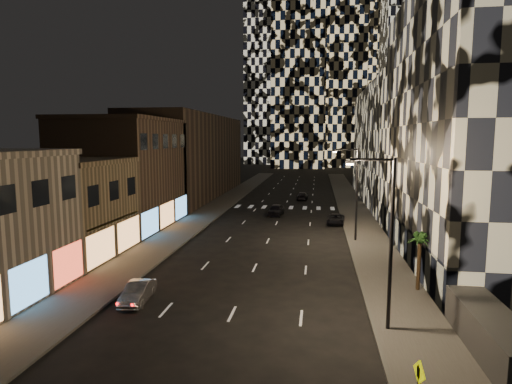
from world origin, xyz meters
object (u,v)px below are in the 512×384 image
(car_silver_parked, at_px, (138,292))
(car_dark_midlane, at_px, (276,210))
(car_dark_oncoming, at_px, (302,196))
(palm_tree, at_px, (420,242))
(streetlight_far, at_px, (354,188))
(streetlight_near, at_px, (387,232))
(car_dark_rightlane, at_px, (336,219))
(ped_sign, at_px, (419,383))

(car_silver_parked, relative_size, car_dark_midlane, 0.87)
(car_dark_oncoming, relative_size, palm_tree, 1.10)
(streetlight_far, xyz_separation_m, palm_tree, (3.15, -13.68, -2.00))
(streetlight_near, relative_size, car_dark_midlane, 2.09)
(streetlight_near, height_order, car_dark_rightlane, streetlight_near)
(car_dark_midlane, height_order, palm_tree, palm_tree)
(car_dark_midlane, bearing_deg, car_dark_rightlane, -26.07)
(ped_sign, bearing_deg, car_dark_oncoming, 84.05)
(streetlight_near, distance_m, car_dark_rightlane, 28.89)
(streetlight_far, bearing_deg, streetlight_near, -90.00)
(ped_sign, bearing_deg, car_dark_rightlane, 80.10)
(car_dark_midlane, bearing_deg, car_silver_parked, -94.05)
(ped_sign, bearing_deg, car_dark_midlane, 90.19)
(car_silver_parked, height_order, car_dark_oncoming, car_dark_oncoming)
(car_dark_oncoming, distance_m, car_dark_rightlane, 20.74)
(streetlight_far, relative_size, car_silver_parked, 2.40)
(car_dark_rightlane, xyz_separation_m, ped_sign, (1.30, -36.55, 1.29))
(car_dark_midlane, xyz_separation_m, palm_tree, (12.08, -26.91, 2.62))
(streetlight_far, xyz_separation_m, car_silver_parked, (-14.52, -18.03, -4.74))
(streetlight_far, height_order, car_dark_rightlane, streetlight_far)
(streetlight_near, xyz_separation_m, car_dark_midlane, (-8.94, 33.23, -4.62))
(streetlight_far, height_order, car_dark_oncoming, streetlight_far)
(streetlight_near, distance_m, car_dark_midlane, 34.72)
(car_dark_rightlane, bearing_deg, car_dark_midlane, 153.09)
(streetlight_near, bearing_deg, palm_tree, 63.54)
(car_dark_rightlane, bearing_deg, ped_sign, -82.71)
(car_silver_parked, distance_m, car_dark_rightlane, 29.58)
(streetlight_far, distance_m, car_silver_parked, 23.63)
(car_dark_rightlane, height_order, ped_sign, ped_sign)
(streetlight_far, bearing_deg, car_dark_rightlane, 99.10)
(car_dark_midlane, distance_m, car_dark_oncoming, 15.71)
(streetlight_far, bearing_deg, car_dark_oncoming, 101.84)
(streetlight_near, height_order, car_dark_midlane, streetlight_near)
(streetlight_near, xyz_separation_m, palm_tree, (3.15, 6.32, -2.00))
(car_dark_rightlane, relative_size, palm_tree, 1.08)
(car_dark_midlane, relative_size, car_dark_rightlane, 1.03)
(streetlight_near, distance_m, streetlight_far, 20.00)
(car_silver_parked, bearing_deg, ped_sign, -39.31)
(car_dark_rightlane, bearing_deg, car_dark_oncoming, 108.23)
(palm_tree, bearing_deg, car_dark_rightlane, 101.49)
(car_silver_parked, height_order, palm_tree, palm_tree)
(car_dark_rightlane, bearing_deg, palm_tree, -73.26)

